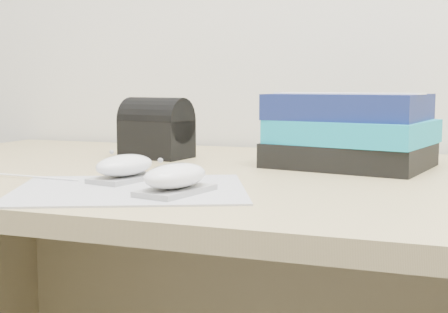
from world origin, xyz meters
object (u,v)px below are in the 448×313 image
(desk, at_px, (286,298))
(pouch, at_px, (156,129))
(mouse_rear, at_px, (125,168))
(mouse_front, at_px, (175,178))
(book_stack, at_px, (350,131))

(desk, bearing_deg, pouch, 165.68)
(desk, height_order, pouch, pouch)
(mouse_rear, distance_m, mouse_front, 0.14)
(mouse_rear, xyz_separation_m, pouch, (-0.09, 0.30, 0.04))
(book_stack, bearing_deg, pouch, 179.53)
(mouse_rear, height_order, mouse_front, same)
(pouch, bearing_deg, mouse_rear, -72.78)
(mouse_front, distance_m, book_stack, 0.42)
(desk, xyz_separation_m, mouse_rear, (-0.20, -0.23, 0.26))
(desk, relative_size, mouse_rear, 13.30)
(mouse_front, bearing_deg, book_stack, 64.95)
(book_stack, relative_size, pouch, 2.14)
(mouse_rear, relative_size, book_stack, 0.39)
(desk, distance_m, book_stack, 0.32)
(mouse_rear, relative_size, pouch, 0.84)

